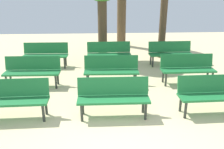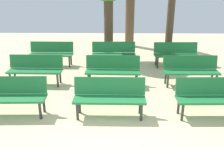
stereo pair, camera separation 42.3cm
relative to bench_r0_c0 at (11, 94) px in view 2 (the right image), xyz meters
The scene contains 10 objects.
bench_r0_c0 is the anchor object (origin of this frame).
bench_r0_c1 2.24m from the bench_r0_c0, ahead, with size 1.60×0.49×0.87m.
bench_r0_c2 4.53m from the bench_r0_c0, ahead, with size 1.61×0.52×0.87m.
bench_r1_c0 1.86m from the bench_r0_c0, 90.67° to the left, with size 1.61×0.51×0.87m.
bench_r1_c1 2.92m from the bench_r0_c0, 38.53° to the left, with size 1.61×0.52×0.87m.
bench_r1_c2 4.94m from the bench_r0_c0, 21.92° to the left, with size 1.60×0.49×0.87m.
bench_r2_c0 3.70m from the bench_r0_c0, 90.19° to the left, with size 1.61×0.51×0.87m.
bench_r2_c1 4.37m from the bench_r0_c0, 58.32° to the left, with size 1.61×0.51×0.87m.
bench_r2_c2 5.87m from the bench_r0_c0, 38.64° to the left, with size 1.61×0.52×0.87m.
tree_0 6.60m from the bench_r0_c0, 46.37° to the left, with size 0.28×0.28×2.76m.
Camera 2 is at (0.09, -3.28, 2.77)m, focal length 38.45 mm.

